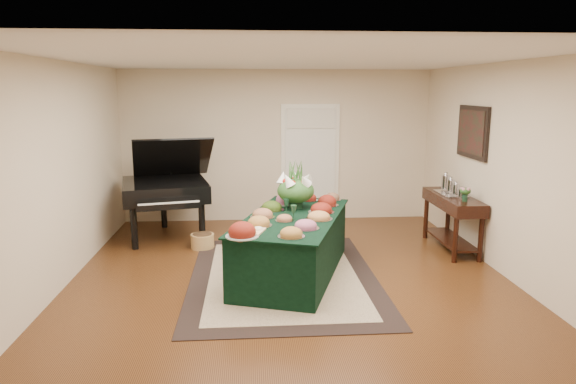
{
  "coord_description": "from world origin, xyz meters",
  "views": [
    {
      "loc": [
        -0.48,
        -6.19,
        2.36
      ],
      "look_at": [
        0.0,
        0.3,
        1.05
      ],
      "focal_mm": 32.0,
      "sensor_mm": 36.0,
      "label": 1
    }
  ],
  "objects": [
    {
      "name": "grand_piano",
      "position": [
        -1.84,
        1.98,
        0.8
      ],
      "size": [
        1.6,
        1.78,
        1.62
      ],
      "color": "black",
      "rests_on": "ground"
    },
    {
      "name": "floral_centerpiece",
      "position": [
        0.12,
        0.52,
        1.09
      ],
      "size": [
        0.52,
        0.52,
        0.52
      ],
      "color": "#13311F",
      "rests_on": "buffet_table"
    },
    {
      "name": "mahogany_sideboard",
      "position": [
        2.49,
        1.0,
        0.64
      ],
      "size": [
        0.45,
        1.41,
        0.82
      ],
      "color": "black",
      "rests_on": "ground"
    },
    {
      "name": "kitchen_doorway",
      "position": [
        0.6,
        2.97,
        1.02
      ],
      "size": [
        1.05,
        0.07,
        2.1
      ],
      "color": "white",
      "rests_on": "ground"
    },
    {
      "name": "pink_bouquet",
      "position": [
        2.5,
        0.59,
        0.96
      ],
      "size": [
        0.16,
        0.16,
        0.21
      ],
      "color": "#13311F",
      "rests_on": "mahogany_sideboard"
    },
    {
      "name": "tea_service",
      "position": [
        2.5,
        1.07,
        0.93
      ],
      "size": [
        0.34,
        0.74,
        0.3
      ],
      "color": "#B9B9C2",
      "rests_on": "mahogany_sideboard"
    },
    {
      "name": "ground",
      "position": [
        0.0,
        0.0,
        0.0
      ],
      "size": [
        6.0,
        6.0,
        0.0
      ],
      "primitive_type": "plane",
      "color": "black",
      "rests_on": "ground"
    },
    {
      "name": "wicker_basket",
      "position": [
        -1.22,
        1.32,
        0.11
      ],
      "size": [
        0.35,
        0.35,
        0.22
      ],
      "primitive_type": "cylinder",
      "color": "#9D743F",
      "rests_on": "ground"
    },
    {
      "name": "food_platters",
      "position": [
        0.02,
        0.1,
        0.83
      ],
      "size": [
        1.59,
        2.28,
        0.13
      ],
      "color": "#B9B9C2",
      "rests_on": "buffet_table"
    },
    {
      "name": "area_rug",
      "position": [
        -0.08,
        0.02,
        0.01
      ],
      "size": [
        2.35,
        3.28,
        0.01
      ],
      "color": "black",
      "rests_on": "ground"
    },
    {
      "name": "wall_painting",
      "position": [
        2.72,
        1.0,
        1.75
      ],
      "size": [
        0.05,
        0.95,
        0.75
      ],
      "color": "black",
      "rests_on": "ground"
    },
    {
      "name": "buffet_table",
      "position": [
        0.05,
        0.09,
        0.39
      ],
      "size": [
        1.77,
        2.55,
        0.78
      ],
      "color": "black",
      "rests_on": "ground"
    },
    {
      "name": "cutting_board",
      "position": [
        -0.49,
        -0.59,
        0.82
      ],
      "size": [
        0.38,
        0.38,
        0.1
      ],
      "color": "tan",
      "rests_on": "buffet_table"
    },
    {
      "name": "green_goblets",
      "position": [
        0.01,
        0.13,
        0.87
      ],
      "size": [
        0.14,
        0.46,
        0.18
      ],
      "color": "#13311F",
      "rests_on": "buffet_table"
    }
  ]
}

